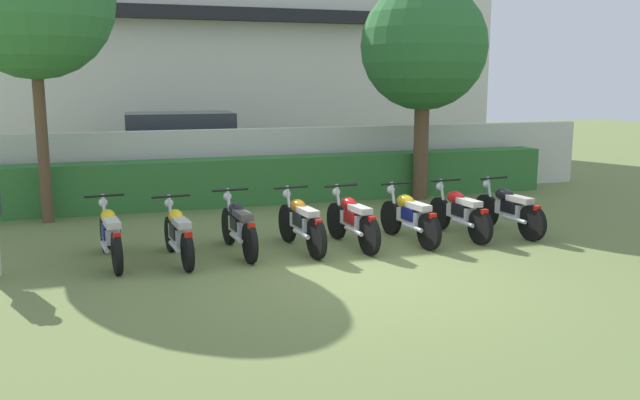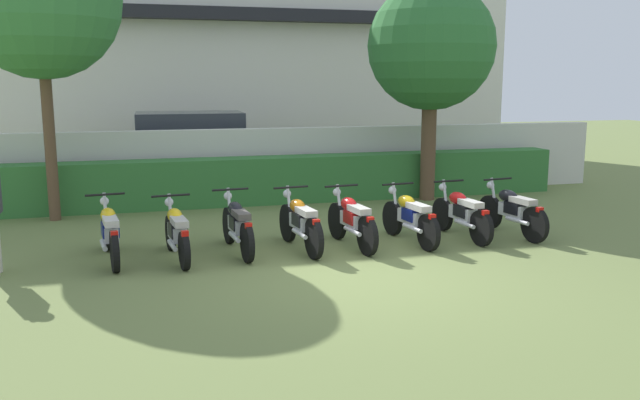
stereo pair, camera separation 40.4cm
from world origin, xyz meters
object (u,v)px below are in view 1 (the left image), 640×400
Objects in this scene: motorcycle_in_row_0 at (110,234)px; motorcycle_in_row_3 at (301,222)px; motorcycle_in_row_1 at (178,233)px; tree_far_side at (424,47)px; motorcycle_in_row_5 at (409,216)px; motorcycle_in_row_2 at (238,225)px; motorcycle_in_row_4 at (352,219)px; motorcycle_in_row_7 at (509,209)px; motorcycle_in_row_6 at (459,212)px; parked_car at (187,149)px.

motorcycle_in_row_0 is 2.94m from motorcycle_in_row_3.
motorcycle_in_row_1 is at bearing -107.86° from motorcycle_in_row_0.
tree_far_side reaches higher than motorcycle_in_row_1.
tree_far_side is 5.18m from motorcycle_in_row_5.
motorcycle_in_row_0 is 1.07× the size of motorcycle_in_row_5.
motorcycle_in_row_2 is 1.87m from motorcycle_in_row_4.
tree_far_side is 2.66× the size of motorcycle_in_row_4.
motorcycle_in_row_2 is 1.04× the size of motorcycle_in_row_7.
motorcycle_in_row_3 is 2.89m from motorcycle_in_row_6.
motorcycle_in_row_0 is at bearing 84.16° from motorcycle_in_row_6.
motorcycle_in_row_0 is at bearing -152.72° from tree_far_side.
motorcycle_in_row_2 is 1.03× the size of motorcycle_in_row_4.
motorcycle_in_row_5 is at bearing -67.39° from parked_car.
motorcycle_in_row_2 is 3.89m from motorcycle_in_row_6.
tree_far_side reaches higher than motorcycle_in_row_4.
motorcycle_in_row_0 is 1.03× the size of motorcycle_in_row_2.
motorcycle_in_row_4 reaches higher than motorcycle_in_row_1.
motorcycle_in_row_7 reaches higher than motorcycle_in_row_1.
motorcycle_in_row_1 is (-1.02, -7.46, -0.50)m from parked_car.
parked_car is at bearing 22.61° from motorcycle_in_row_6.
motorcycle_in_row_4 is at bearing -99.24° from motorcycle_in_row_0.
motorcycle_in_row_3 is (1.96, 0.06, 0.02)m from motorcycle_in_row_1.
motorcycle_in_row_0 is 1.06× the size of motorcycle_in_row_4.
motorcycle_in_row_0 reaches higher than motorcycle_in_row_1.
tree_far_side is at bearing -8.86° from motorcycle_in_row_7.
motorcycle_in_row_1 is at bearing 84.02° from motorcycle_in_row_5.
motorcycle_in_row_4 is at bearing -74.63° from parked_car.
motorcycle_in_row_1 is 0.98× the size of motorcycle_in_row_6.
motorcycle_in_row_3 is 1.02× the size of motorcycle_in_row_4.
motorcycle_in_row_6 is 0.96m from motorcycle_in_row_7.
motorcycle_in_row_0 is at bearing 81.40° from motorcycle_in_row_3.
motorcycle_in_row_1 is (0.98, -0.20, -0.01)m from motorcycle_in_row_0.
parked_car is at bearing 1.26° from motorcycle_in_row_3.
motorcycle_in_row_1 is 0.96× the size of motorcycle_in_row_2.
motorcycle_in_row_2 reaches higher than motorcycle_in_row_0.
motorcycle_in_row_1 is at bearing 95.82° from motorcycle_in_row_2.
motorcycle_in_row_3 is (0.94, -7.40, -0.48)m from parked_car.
motorcycle_in_row_7 reaches higher than motorcycle_in_row_0.
tree_far_side is 7.59m from motorcycle_in_row_1.
parked_car reaches higher than motorcycle_in_row_5.
parked_car is 8.85m from motorcycle_in_row_7.
motorcycle_in_row_2 is at bearing 80.84° from motorcycle_in_row_7.
motorcycle_in_row_1 is at bearing 82.81° from motorcycle_in_row_7.
parked_car is 2.42× the size of motorcycle_in_row_2.
motorcycle_in_row_6 is (0.99, 0.07, -0.00)m from motorcycle_in_row_5.
motorcycle_in_row_6 is at bearing -105.95° from tree_far_side.
motorcycle_in_row_5 reaches higher than motorcycle_in_row_1.
parked_car is at bearing -4.83° from motorcycle_in_row_2.
motorcycle_in_row_2 reaches higher than motorcycle_in_row_5.
motorcycle_in_row_5 is (2.83, -7.44, -0.49)m from parked_car.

